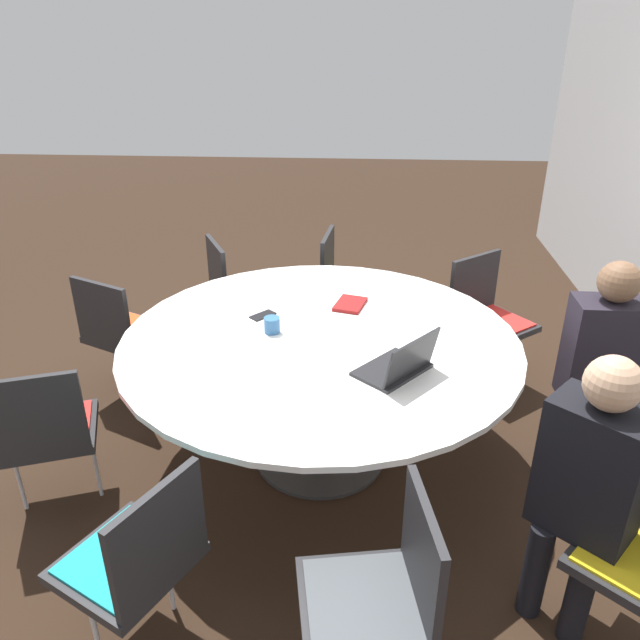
% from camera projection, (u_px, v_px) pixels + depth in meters
% --- Properties ---
extents(ground_plane, '(16.00, 16.00, 0.00)m').
position_uv_depth(ground_plane, '(320.00, 456.00, 3.51)').
color(ground_plane, black).
extents(conference_table, '(2.03, 2.03, 0.75)m').
position_uv_depth(conference_table, '(320.00, 354.00, 3.22)').
color(conference_table, '#333333').
rests_on(conference_table, ground_plane).
extents(chair_1, '(0.42, 0.44, 0.85)m').
position_uv_depth(chair_1, '(638.00, 384.00, 3.24)').
color(chair_1, '#262628').
rests_on(chair_1, ground_plane).
extents(chair_2, '(0.60, 0.61, 0.85)m').
position_uv_depth(chair_2, '(486.00, 311.00, 4.03)').
color(chair_2, '#262628').
rests_on(chair_2, ground_plane).
extents(chair_3, '(0.49, 0.47, 0.85)m').
position_uv_depth(chair_3, '(345.00, 280.00, 4.49)').
color(chair_3, '#262628').
rests_on(chair_3, ground_plane).
extents(chair_4, '(0.58, 0.57, 0.85)m').
position_uv_depth(chair_4, '(236.00, 287.00, 4.38)').
color(chair_4, '#262628').
rests_on(chair_4, ground_plane).
extents(chair_5, '(0.57, 0.58, 0.85)m').
position_uv_depth(chair_5, '(121.00, 328.00, 3.82)').
color(chair_5, '#262628').
rests_on(chair_5, ground_plane).
extents(chair_6, '(0.54, 0.55, 0.85)m').
position_uv_depth(chair_6, '(44.00, 427.00, 2.90)').
color(chair_6, '#262628').
rests_on(chair_6, ground_plane).
extents(chair_7, '(0.59, 0.58, 0.85)m').
position_uv_depth(chair_7, '(138.00, 555.00, 2.22)').
color(chair_7, '#262628').
rests_on(chair_7, ground_plane).
extents(chair_8, '(0.50, 0.49, 0.85)m').
position_uv_depth(chair_8, '(382.00, 590.00, 2.08)').
color(chair_8, '#262628').
rests_on(chair_8, ground_plane).
extents(person_0, '(0.40, 0.42, 1.20)m').
position_uv_depth(person_0, '(589.00, 478.00, 2.29)').
color(person_0, black).
rests_on(person_0, ground_plane).
extents(person_1, '(0.26, 0.36, 1.20)m').
position_uv_depth(person_1, '(603.00, 357.00, 3.10)').
color(person_1, '#231E28').
rests_on(person_1, ground_plane).
extents(laptop, '(0.42, 0.41, 0.21)m').
position_uv_depth(laptop, '(400.00, 365.00, 2.83)').
color(laptop, '#232326').
rests_on(laptop, conference_table).
extents(spiral_notebook, '(0.24, 0.20, 0.02)m').
position_uv_depth(spiral_notebook, '(350.00, 304.00, 3.52)').
color(spiral_notebook, maroon).
rests_on(spiral_notebook, conference_table).
extents(coffee_cup, '(0.08, 0.08, 0.08)m').
position_uv_depth(coffee_cup, '(272.00, 325.00, 3.21)').
color(coffee_cup, '#33669E').
rests_on(coffee_cup, conference_table).
extents(cell_phone, '(0.15, 0.15, 0.01)m').
position_uv_depth(cell_phone, '(263.00, 315.00, 3.40)').
color(cell_phone, black).
rests_on(cell_phone, conference_table).
extents(handbag, '(0.36, 0.16, 0.28)m').
position_uv_depth(handbag, '(281.00, 316.00, 4.80)').
color(handbag, black).
rests_on(handbag, ground_plane).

